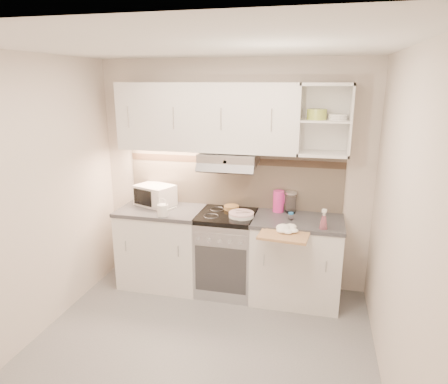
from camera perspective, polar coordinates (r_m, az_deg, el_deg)
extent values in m
plane|color=gray|center=(3.73, -3.75, -21.77)|extent=(3.00, 3.00, 0.00)
cube|color=beige|center=(4.44, 1.30, 2.38)|extent=(3.00, 0.04, 2.50)
cube|color=beige|center=(1.97, -16.99, -16.05)|extent=(3.00, 0.04, 2.50)
cube|color=beige|center=(3.85, -25.94, -1.29)|extent=(0.04, 2.80, 2.50)
cube|color=beige|center=(3.06, 23.84, -5.15)|extent=(0.04, 2.80, 2.50)
cube|color=white|center=(2.98, -4.65, 20.09)|extent=(3.00, 2.80, 0.04)
cube|color=#C6B299|center=(4.44, 1.28, 1.98)|extent=(2.40, 0.02, 0.64)
cube|color=#3B2B20|center=(4.39, 1.27, 4.49)|extent=(2.40, 0.01, 0.08)
cube|color=white|center=(4.24, -2.50, 10.64)|extent=(1.90, 0.34, 0.70)
cube|color=white|center=(4.07, 14.21, 9.99)|extent=(0.50, 0.34, 0.70)
cylinder|color=#A3B846|center=(4.07, 13.11, 10.76)|extent=(0.19, 0.19, 0.10)
cylinder|color=white|center=(4.07, 15.95, 10.27)|extent=(0.18, 0.18, 0.06)
cube|color=#B7B7BC|center=(4.20, 0.74, 4.83)|extent=(0.60, 0.40, 0.12)
cube|color=white|center=(4.64, -8.74, -7.88)|extent=(0.90, 0.60, 0.86)
cube|color=#47474C|center=(4.48, -8.97, -2.60)|extent=(0.92, 0.62, 0.04)
cube|color=white|center=(4.34, 10.24, -9.70)|extent=(0.90, 0.60, 0.86)
cube|color=#47474C|center=(4.17, 10.54, -4.09)|extent=(0.92, 0.62, 0.04)
cube|color=#B7B7BC|center=(4.43, 0.40, -8.94)|extent=(0.60, 0.58, 0.85)
cube|color=black|center=(4.26, 0.41, -3.43)|extent=(0.60, 0.60, 0.05)
cube|color=silver|center=(4.59, -9.81, -0.43)|extent=(0.49, 0.43, 0.23)
cube|color=black|center=(4.46, -10.57, -0.94)|extent=(0.25, 0.11, 0.18)
cylinder|color=white|center=(4.22, -8.73, -2.58)|extent=(0.11, 0.11, 0.12)
cone|color=white|center=(4.18, -7.67, -2.47)|extent=(0.16, 0.04, 0.09)
torus|color=white|center=(4.20, -8.77, -1.57)|extent=(0.10, 0.02, 0.10)
cylinder|color=white|center=(4.16, 2.49, -3.46)|extent=(0.26, 0.26, 0.02)
cylinder|color=white|center=(4.15, 2.50, -3.24)|extent=(0.26, 0.26, 0.02)
cylinder|color=white|center=(4.15, 2.50, -3.02)|extent=(0.26, 0.26, 0.02)
cube|color=silver|center=(4.14, 2.50, -2.88)|extent=(0.17, 0.04, 0.01)
cylinder|color=#AD8047|center=(4.39, 1.07, -2.22)|extent=(0.17, 0.17, 0.04)
cylinder|color=#E02F91|center=(4.33, 7.79, -1.32)|extent=(0.12, 0.12, 0.23)
cube|color=#E02F91|center=(4.32, 8.58, -0.99)|extent=(0.02, 0.03, 0.10)
cylinder|color=white|center=(4.32, 9.52, -1.60)|extent=(0.11, 0.11, 0.21)
cylinder|color=#B7B7BC|center=(4.29, 9.59, -0.15)|extent=(0.12, 0.12, 0.02)
cylinder|color=silver|center=(4.12, 9.52, -3.53)|extent=(0.05, 0.05, 0.06)
cylinder|color=#2674C0|center=(4.11, 9.54, -3.03)|extent=(0.05, 0.05, 0.02)
cone|color=pink|center=(3.93, 14.03, -4.20)|extent=(0.08, 0.08, 0.13)
cube|color=tan|center=(3.83, 8.66, -5.90)|extent=(0.49, 0.45, 0.02)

